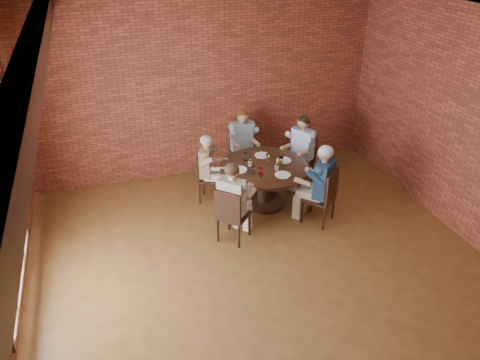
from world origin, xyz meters
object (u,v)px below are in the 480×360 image
object	(u,v)px
diner_a	(300,151)
chair_b	(241,150)
chair_a	(303,157)
smartphone	(288,176)
chair_c	(206,175)
diner_b	(243,144)
chair_d	(231,214)
diner_e	(320,185)
diner_d	(234,202)
chair_e	(324,195)
dining_table	(264,177)
diner_c	(209,169)

from	to	relation	value
diner_a	chair_b	xyz separation A→B (m)	(-0.92, 0.70, -0.15)
chair_a	smartphone	world-z (taller)	chair_a
chair_b	chair_c	size ratio (longest dim) A/B	1.06
chair_c	smartphone	world-z (taller)	chair_c
diner_b	chair_b	bearing A→B (deg)	90.00
chair_a	chair_d	bearing A→B (deg)	-81.53
chair_c	diner_e	size ratio (longest dim) A/B	0.64
chair_a	diner_d	distance (m)	2.24
chair_a	diner_b	size ratio (longest dim) A/B	0.70
chair_b	chair_e	size ratio (longest dim) A/B	0.97
diner_a	chair_e	size ratio (longest dim) A/B	1.38
chair_b	diner_b	world-z (taller)	diner_b
chair_d	diner_d	bearing A→B (deg)	-90.00
dining_table	diner_a	distance (m)	1.04
diner_a	chair_e	world-z (taller)	diner_a
dining_table	diner_d	bearing A→B (deg)	-134.61
chair_c	diner_c	xyz separation A→B (m)	(0.06, -0.03, 0.13)
chair_a	diner_b	world-z (taller)	diner_b
chair_a	smartphone	bearing A→B (deg)	-65.87
chair_c	smartphone	xyz separation A→B (m)	(1.15, -0.91, 0.27)
chair_d	diner_d	world-z (taller)	diner_d
chair_a	chair_c	bearing A→B (deg)	-116.35
dining_table	chair_d	xyz separation A→B (m)	(-0.86, -0.88, -0.02)
dining_table	chair_a	world-z (taller)	chair_a
chair_e	chair_a	bearing A→B (deg)	-140.92
diner_b	chair_d	bearing A→B (deg)	-113.92
dining_table	diner_e	xyz separation A→B (m)	(0.66, -0.77, 0.16)
diner_c	chair_d	world-z (taller)	diner_c
diner_a	diner_b	xyz separation A→B (m)	(-0.92, 0.61, 0.00)
diner_c	chair_c	bearing A→B (deg)	90.00
diner_a	chair_d	xyz separation A→B (m)	(-1.76, -1.38, -0.15)
chair_c	diner_d	bearing A→B (deg)	-148.64
chair_a	chair_d	world-z (taller)	chair_d
chair_b	diner_e	world-z (taller)	diner_e
dining_table	chair_a	bearing A→B (deg)	29.23
diner_e	chair_e	bearing A→B (deg)	90.00
diner_d	chair_e	xyz separation A→B (m)	(1.52, -0.03, -0.15)
dining_table	chair_d	world-z (taller)	chair_d
chair_a	diner_e	size ratio (longest dim) A/B	0.68
chair_b	diner_b	xyz separation A→B (m)	(0.00, -0.09, 0.16)
diner_c	chair_d	xyz separation A→B (m)	(-0.01, -1.29, -0.11)
diner_c	diner_d	size ratio (longest dim) A/B	0.93
diner_a	chair_c	bearing A→B (deg)	-117.53
chair_a	diner_a	bearing A→B (deg)	-90.00
chair_a	smartphone	distance (m)	1.28
chair_b	chair_e	bearing A→B (deg)	-71.09
smartphone	diner_e	bearing A→B (deg)	-50.20
smartphone	diner_b	bearing A→B (deg)	84.64
smartphone	dining_table	bearing A→B (deg)	102.11
dining_table	chair_b	world-z (taller)	chair_b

